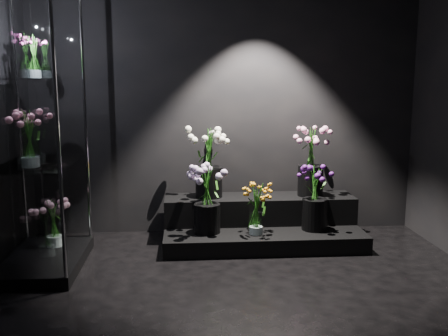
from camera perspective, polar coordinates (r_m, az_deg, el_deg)
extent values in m
plane|color=black|center=(3.60, 2.94, -16.35)|extent=(4.00, 4.00, 0.00)
plane|color=black|center=(5.22, 0.28, 7.82)|extent=(4.00, 0.00, 4.00)
plane|color=black|center=(1.29, 14.85, 0.96)|extent=(4.00, 0.00, 4.00)
cube|color=black|center=(5.01, 4.39, -7.67)|extent=(1.93, 0.86, 0.16)
cube|color=black|center=(5.15, 4.06, -4.68)|extent=(1.93, 0.43, 0.27)
cube|color=black|center=(4.66, -19.79, -9.97)|extent=(0.64, 1.07, 0.11)
cube|color=white|center=(4.45, -20.43, 0.47)|extent=(0.58, 1.01, 0.01)
cube|color=white|center=(4.40, -20.99, 9.45)|extent=(0.58, 1.01, 0.01)
cylinder|color=white|center=(4.74, 3.68, -6.31)|extent=(0.14, 0.14, 0.22)
cylinder|color=black|center=(4.78, -1.94, -5.76)|extent=(0.25, 0.25, 0.28)
cylinder|color=black|center=(4.94, 10.31, -5.23)|extent=(0.24, 0.24, 0.31)
cylinder|color=black|center=(5.05, -1.74, -1.62)|extent=(0.27, 0.27, 0.30)
cylinder|color=black|center=(5.18, 9.85, -1.42)|extent=(0.26, 0.26, 0.31)
cylinder|color=white|center=(4.23, -21.29, 1.63)|extent=(0.15, 0.15, 0.23)
cylinder|color=white|center=(4.55, -20.89, 10.82)|extent=(0.12, 0.12, 0.20)
cylinder|color=white|center=(4.80, -18.83, -6.89)|extent=(0.15, 0.15, 0.28)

